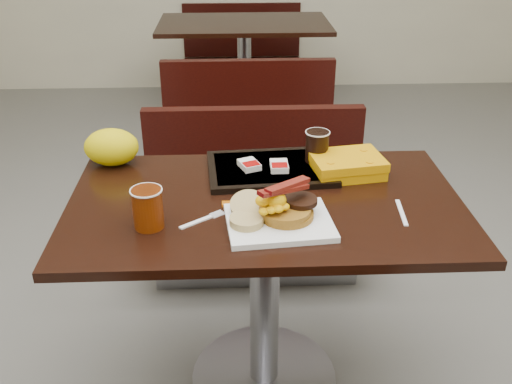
{
  "coord_description": "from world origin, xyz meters",
  "views": [
    {
      "loc": [
        -0.1,
        -1.54,
        1.6
      ],
      "look_at": [
        -0.03,
        -0.08,
        0.82
      ],
      "focal_mm": 40.47,
      "sensor_mm": 36.0,
      "label": 1
    }
  ],
  "objects_px": {
    "clamshell": "(347,165)",
    "knife": "(402,212)",
    "table_far": "(244,74)",
    "bench_far_s": "(247,109)",
    "pancake_stack": "(287,212)",
    "paper_bag": "(112,147)",
    "coffee_cup_far": "(317,146)",
    "tray": "(271,169)",
    "coffee_cup_near": "(148,208)",
    "table_near": "(265,298)",
    "hashbrown_sleeve_right": "(279,166)",
    "fork": "(196,222)",
    "hashbrown_sleeve_left": "(249,165)",
    "platter": "(279,223)",
    "bench_far_n": "(242,52)",
    "bench_near_n": "(256,201)"
  },
  "relations": [
    {
      "from": "bench_far_s",
      "to": "table_far",
      "type": "bearing_deg",
      "value": 90.0
    },
    {
      "from": "paper_bag",
      "to": "coffee_cup_far",
      "type": "bearing_deg",
      "value": -3.76
    },
    {
      "from": "table_near",
      "to": "pancake_stack",
      "type": "bearing_deg",
      "value": -67.46
    },
    {
      "from": "pancake_stack",
      "to": "paper_bag",
      "type": "relative_size",
      "value": 0.83
    },
    {
      "from": "tray",
      "to": "hashbrown_sleeve_left",
      "type": "xyz_separation_m",
      "value": [
        -0.07,
        -0.01,
        0.02
      ]
    },
    {
      "from": "pancake_stack",
      "to": "fork",
      "type": "bearing_deg",
      "value": 178.99
    },
    {
      "from": "tray",
      "to": "bench_far_s",
      "type": "bearing_deg",
      "value": 86.96
    },
    {
      "from": "bench_far_n",
      "to": "hashbrown_sleeve_right",
      "type": "bearing_deg",
      "value": -88.98
    },
    {
      "from": "table_near",
      "to": "knife",
      "type": "xyz_separation_m",
      "value": [
        0.39,
        -0.09,
        0.38
      ]
    },
    {
      "from": "bench_far_s",
      "to": "hashbrown_sleeve_right",
      "type": "relative_size",
      "value": 12.69
    },
    {
      "from": "bench_far_s",
      "to": "fork",
      "type": "relative_size",
      "value": 6.76
    },
    {
      "from": "bench_near_n",
      "to": "coffee_cup_far",
      "type": "distance_m",
      "value": 0.68
    },
    {
      "from": "table_near",
      "to": "coffee_cup_far",
      "type": "distance_m",
      "value": 0.54
    },
    {
      "from": "knife",
      "to": "coffee_cup_far",
      "type": "xyz_separation_m",
      "value": [
        -0.21,
        0.33,
        0.07
      ]
    },
    {
      "from": "pancake_stack",
      "to": "hashbrown_sleeve_left",
      "type": "distance_m",
      "value": 0.34
    },
    {
      "from": "bench_far_s",
      "to": "bench_far_n",
      "type": "distance_m",
      "value": 1.4
    },
    {
      "from": "table_far",
      "to": "tray",
      "type": "distance_m",
      "value": 2.43
    },
    {
      "from": "pancake_stack",
      "to": "table_near",
      "type": "bearing_deg",
      "value": 112.54
    },
    {
      "from": "tray",
      "to": "coffee_cup_far",
      "type": "relative_size",
      "value": 3.9
    },
    {
      "from": "table_near",
      "to": "bench_far_s",
      "type": "height_order",
      "value": "table_near"
    },
    {
      "from": "tray",
      "to": "hashbrown_sleeve_left",
      "type": "distance_m",
      "value": 0.08
    },
    {
      "from": "coffee_cup_far",
      "to": "paper_bag",
      "type": "height_order",
      "value": "paper_bag"
    },
    {
      "from": "table_near",
      "to": "coffee_cup_near",
      "type": "distance_m",
      "value": 0.57
    },
    {
      "from": "table_near",
      "to": "knife",
      "type": "distance_m",
      "value": 0.55
    },
    {
      "from": "tray",
      "to": "hashbrown_sleeve_right",
      "type": "distance_m",
      "value": 0.04
    },
    {
      "from": "table_far",
      "to": "bench_far_s",
      "type": "bearing_deg",
      "value": -90.0
    },
    {
      "from": "coffee_cup_far",
      "to": "hashbrown_sleeve_left",
      "type": "bearing_deg",
      "value": -169.27
    },
    {
      "from": "fork",
      "to": "bench_near_n",
      "type": "bearing_deg",
      "value": 39.92
    },
    {
      "from": "pancake_stack",
      "to": "fork",
      "type": "xyz_separation_m",
      "value": [
        -0.26,
        0.0,
        -0.03
      ]
    },
    {
      "from": "table_far",
      "to": "hashbrown_sleeve_left",
      "type": "height_order",
      "value": "hashbrown_sleeve_left"
    },
    {
      "from": "table_near",
      "to": "pancake_stack",
      "type": "distance_m",
      "value": 0.43
    },
    {
      "from": "tray",
      "to": "hashbrown_sleeve_right",
      "type": "bearing_deg",
      "value": -44.62
    },
    {
      "from": "table_near",
      "to": "paper_bag",
      "type": "xyz_separation_m",
      "value": [
        -0.51,
        0.28,
        0.44
      ]
    },
    {
      "from": "fork",
      "to": "clamshell",
      "type": "distance_m",
      "value": 0.57
    },
    {
      "from": "fork",
      "to": "knife",
      "type": "bearing_deg",
      "value": -33.2
    },
    {
      "from": "table_near",
      "to": "knife",
      "type": "bearing_deg",
      "value": -13.29
    },
    {
      "from": "bench_far_n",
      "to": "pancake_stack",
      "type": "bearing_deg",
      "value": -89.11
    },
    {
      "from": "table_far",
      "to": "hashbrown_sleeve_left",
      "type": "relative_size",
      "value": 15.48
    },
    {
      "from": "tray",
      "to": "paper_bag",
      "type": "relative_size",
      "value": 2.26
    },
    {
      "from": "clamshell",
      "to": "knife",
      "type": "bearing_deg",
      "value": -75.79
    },
    {
      "from": "table_far",
      "to": "bench_far_s",
      "type": "height_order",
      "value": "table_far"
    },
    {
      "from": "platter",
      "to": "hashbrown_sleeve_right",
      "type": "relative_size",
      "value": 3.73
    },
    {
      "from": "platter",
      "to": "bench_far_n",
      "type": "bearing_deg",
      "value": 84.99
    },
    {
      "from": "coffee_cup_far",
      "to": "pancake_stack",
      "type": "bearing_deg",
      "value": -110.19
    },
    {
      "from": "pancake_stack",
      "to": "coffee_cup_far",
      "type": "bearing_deg",
      "value": 69.81
    },
    {
      "from": "clamshell",
      "to": "table_far",
      "type": "bearing_deg",
      "value": 87.53
    },
    {
      "from": "coffee_cup_near",
      "to": "knife",
      "type": "distance_m",
      "value": 0.73
    },
    {
      "from": "coffee_cup_far",
      "to": "bench_far_n",
      "type": "bearing_deg",
      "value": 93.5
    },
    {
      "from": "table_near",
      "to": "bench_far_n",
      "type": "xyz_separation_m",
      "value": [
        0.0,
        3.3,
        -0.02
      ]
    },
    {
      "from": "hashbrown_sleeve_left",
      "to": "coffee_cup_near",
      "type": "bearing_deg",
      "value": -153.18
    }
  ]
}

